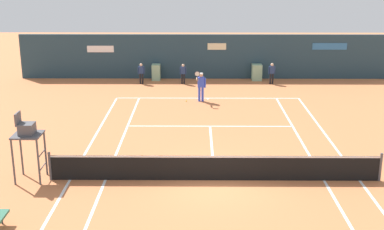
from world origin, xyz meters
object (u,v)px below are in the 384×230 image
object	(u,v)px
umpire_chair	(27,134)
ball_kid_right_post	(141,72)
tennis_ball_near_service_line	(186,101)
ball_kid_left_post	(272,72)
ball_kid_centre_post	(183,72)
player_on_baseline	(201,84)

from	to	relation	value
umpire_chair	ball_kid_right_post	size ratio (longest dim) A/B	1.90
umpire_chair	tennis_ball_near_service_line	bearing A→B (deg)	153.32
ball_kid_left_post	ball_kid_centre_post	xyz separation A→B (m)	(-5.73, -0.00, -0.04)
ball_kid_right_post	tennis_ball_near_service_line	world-z (taller)	ball_kid_right_post
ball_kid_centre_post	ball_kid_right_post	world-z (taller)	ball_kid_right_post
player_on_baseline	ball_kid_right_post	world-z (taller)	player_on_baseline
umpire_chair	ball_kid_centre_post	world-z (taller)	umpire_chair
umpire_chair	ball_kid_left_post	bearing A→B (deg)	144.42
umpire_chair	tennis_ball_near_service_line	size ratio (longest dim) A/B	37.67
ball_kid_left_post	ball_kid_centre_post	bearing A→B (deg)	-7.17
ball_kid_left_post	ball_kid_right_post	world-z (taller)	ball_kid_left_post
umpire_chair	ball_kid_left_post	world-z (taller)	umpire_chair
tennis_ball_near_service_line	ball_kid_right_post	bearing A→B (deg)	124.47
ball_kid_left_post	ball_kid_centre_post	distance (m)	5.73
player_on_baseline	tennis_ball_near_service_line	xyz separation A→B (m)	(-0.83, -0.03, -0.96)
player_on_baseline	ball_kid_right_post	distance (m)	5.78
umpire_chair	player_on_baseline	bearing A→B (deg)	150.03
ball_kid_right_post	tennis_ball_near_service_line	distance (m)	5.34
ball_kid_centre_post	ball_kid_left_post	bearing A→B (deg)	-179.33
ball_kid_right_post	player_on_baseline	bearing A→B (deg)	124.91
ball_kid_left_post	ball_kid_right_post	xyz separation A→B (m)	(-8.44, 0.00, -0.01)
player_on_baseline	ball_kid_right_post	bearing A→B (deg)	-50.35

